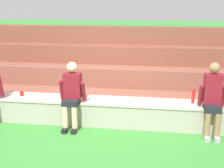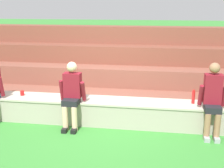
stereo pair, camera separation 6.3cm
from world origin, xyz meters
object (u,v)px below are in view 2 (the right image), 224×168
at_px(person_center, 72,94).
at_px(water_bottle_near_right, 193,97).
at_px(person_right_of_center, 213,99).
at_px(plastic_cup_left_end, 22,93).

xyz_separation_m(person_center, water_bottle_near_right, (2.38, 0.36, -0.06)).
relative_size(person_right_of_center, water_bottle_near_right, 4.96).
relative_size(person_center, person_right_of_center, 0.96).
distance_m(person_center, person_right_of_center, 2.68).
height_order(person_center, plastic_cup_left_end, person_center).
distance_m(person_center, water_bottle_near_right, 2.41).
distance_m(person_center, plastic_cup_left_end, 1.26).
xyz_separation_m(water_bottle_near_right, plastic_cup_left_end, (-3.59, -0.03, -0.08)).
bearing_deg(person_right_of_center, plastic_cup_left_end, 175.66).
distance_m(person_right_of_center, water_bottle_near_right, 0.45).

